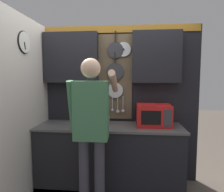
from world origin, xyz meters
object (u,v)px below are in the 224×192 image
(microwave, at_px, (153,115))
(utensil_crock, at_px, (106,119))
(person, at_px, (91,122))
(knife_block, at_px, (92,117))

(microwave, distance_m, utensil_crock, 0.68)
(microwave, relative_size, utensil_crock, 1.54)
(microwave, xyz_separation_m, utensil_crock, (-0.67, 0.00, -0.07))
(person, bearing_deg, microwave, 37.44)
(person, bearing_deg, utensil_crock, 81.48)
(utensil_crock, bearing_deg, person, -98.52)
(person, bearing_deg, knife_block, 100.88)
(microwave, height_order, person, person)
(knife_block, bearing_deg, person, -79.12)
(microwave, height_order, utensil_crock, utensil_crock)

